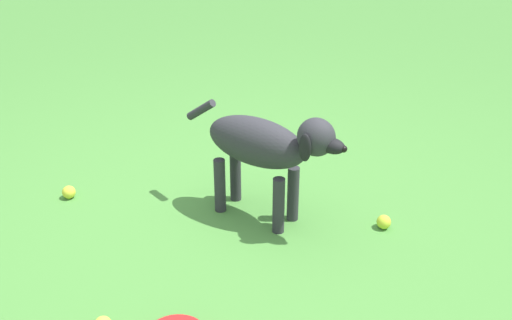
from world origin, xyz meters
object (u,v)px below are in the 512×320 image
Objects in this scene: tennis_ball_1 at (69,192)px; tennis_ball_3 at (384,222)px; tennis_ball_2 at (308,142)px; dog at (265,146)px.

tennis_ball_1 is 1.00× the size of tennis_ball_3.
tennis_ball_1 is 1.38m from tennis_ball_2.
tennis_ball_1 and tennis_ball_2 have the same top height.
dog reaches higher than tennis_ball_1.
dog reaches higher than tennis_ball_3.
tennis_ball_2 is at bearing 100.65° from tennis_ball_1.
tennis_ball_3 is (0.23, 0.50, -0.34)m from dog.
dog is 1.05m from tennis_ball_1.
dog is 0.89m from tennis_ball_2.
dog is 10.05× the size of tennis_ball_3.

